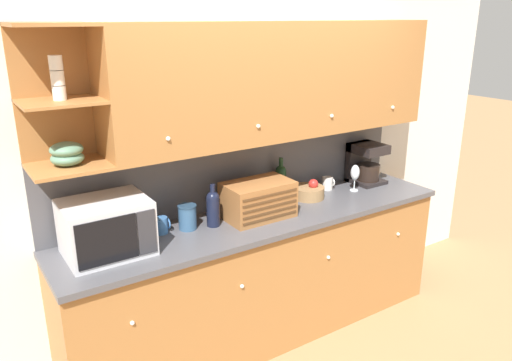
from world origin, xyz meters
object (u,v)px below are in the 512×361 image
at_px(storage_canister, 187,217).
at_px(fruit_basket, 309,192).
at_px(microwave, 106,228).
at_px(wine_bottle, 281,181).
at_px(second_wine_bottle, 213,207).
at_px(mug_blue_second, 328,183).
at_px(mug, 161,225).
at_px(bread_box, 258,200).
at_px(coffee_maker, 365,163).
at_px(wine_glass, 355,173).

bearing_deg(storage_canister, fruit_basket, 1.10).
bearing_deg(microwave, wine_bottle, 7.66).
bearing_deg(second_wine_bottle, storage_canister, 165.11).
relative_size(storage_canister, fruit_basket, 0.69).
bearing_deg(microwave, mug_blue_second, 4.83).
xyz_separation_m(mug, storage_canister, (0.17, -0.04, 0.03)).
distance_m(microwave, mug_blue_second, 1.85).
relative_size(bread_box, coffee_maker, 1.42).
relative_size(bread_box, fruit_basket, 1.95).
height_order(mug, fruit_basket, fruit_basket).
xyz_separation_m(fruit_basket, mug_blue_second, (0.25, 0.07, 0.00)).
distance_m(fruit_basket, mug_blue_second, 0.26).
relative_size(wine_bottle, mug_blue_second, 3.15).
xyz_separation_m(microwave, storage_canister, (0.55, 0.06, -0.08)).
xyz_separation_m(fruit_basket, wine_glass, (0.41, -0.07, 0.10)).
xyz_separation_m(bread_box, coffee_maker, (1.18, 0.15, 0.04)).
relative_size(fruit_basket, wine_glass, 1.13).
bearing_deg(wine_glass, wine_bottle, 163.99).
xyz_separation_m(microwave, wine_bottle, (1.39, 0.19, -0.02)).
height_order(storage_canister, second_wine_bottle, second_wine_bottle).
xyz_separation_m(microwave, mug, (0.38, 0.10, -0.11)).
bearing_deg(second_wine_bottle, coffee_maker, 4.37).
height_order(microwave, second_wine_bottle, microwave).
bearing_deg(wine_glass, coffee_maker, 27.72).
bearing_deg(bread_box, coffee_maker, 7.43).
relative_size(second_wine_bottle, bread_box, 0.62).
bearing_deg(wine_glass, second_wine_bottle, 179.78).
distance_m(mug, mug_blue_second, 1.46).
bearing_deg(coffee_maker, second_wine_bottle, -175.63).
bearing_deg(coffee_maker, mug, -178.94).
distance_m(mug_blue_second, wine_glass, 0.23).
bearing_deg(coffee_maker, microwave, -176.55).
bearing_deg(coffee_maker, mug_blue_second, 176.83).
distance_m(second_wine_bottle, bread_box, 0.34).
distance_m(storage_canister, wine_bottle, 0.86).
bearing_deg(microwave, storage_canister, 6.58).
xyz_separation_m(microwave, coffee_maker, (2.23, 0.13, 0.00)).
distance_m(second_wine_bottle, wine_bottle, 0.70).
xyz_separation_m(second_wine_bottle, coffee_maker, (1.51, 0.12, 0.03)).
relative_size(mug, wine_bottle, 0.33).
xyz_separation_m(mug, mug_blue_second, (1.46, 0.06, -0.00)).
relative_size(wine_bottle, fruit_basket, 1.35).
bearing_deg(storage_canister, coffee_maker, 2.42).
height_order(mug, second_wine_bottle, second_wine_bottle).
distance_m(microwave, wine_glass, 2.00).
relative_size(mug, coffee_maker, 0.32).
relative_size(second_wine_bottle, wine_glass, 1.36).
xyz_separation_m(microwave, wine_glass, (2.00, 0.01, -0.02)).
xyz_separation_m(microwave, bread_box, (1.05, -0.02, -0.04)).
bearing_deg(wine_glass, storage_canister, 178.04).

